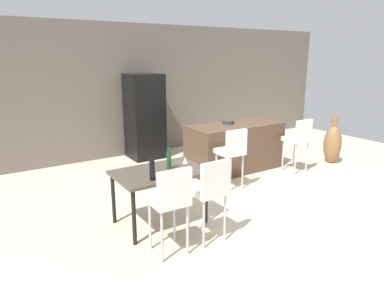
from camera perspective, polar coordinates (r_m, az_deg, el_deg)
ground_plane at (r=6.31m, az=8.55°, el=-6.46°), size 10.00×10.00×0.00m
back_wall at (r=8.36m, az=-4.65°, el=8.99°), size 10.00×0.12×2.90m
kitchen_island at (r=6.93m, az=7.04°, el=-0.50°), size 1.89×0.83×0.92m
bar_chair_left at (r=5.83m, az=6.58°, el=-0.92°), size 0.41×0.41×1.05m
bar_chair_middle at (r=6.96m, az=17.08°, el=1.05°), size 0.40×0.40×1.05m
dining_table at (r=4.65m, az=-5.29°, el=-5.33°), size 1.19×0.80×0.74m
dining_chair_near at (r=3.89m, az=-3.55°, el=-8.74°), size 0.42×0.42×1.05m
dining_chair_far at (r=4.16m, az=2.96°, el=-7.16°), size 0.41×0.41×1.05m
wine_bottle_left at (r=4.65m, az=-3.81°, el=-2.58°), size 0.06×0.06×0.33m
wine_bottle_inner at (r=4.27m, az=-6.54°, el=-4.28°), size 0.07×0.07×0.30m
wine_glass_middle at (r=4.64m, az=-1.14°, el=-2.69°), size 0.07×0.07×0.17m
refrigerator at (r=7.71m, az=-7.76°, el=4.49°), size 0.72×0.68×1.84m
fruit_bowl at (r=6.84m, az=5.96°, el=3.58°), size 0.23×0.23×0.07m
floor_vase at (r=7.90m, az=22.01°, el=0.03°), size 0.36×0.36×1.01m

